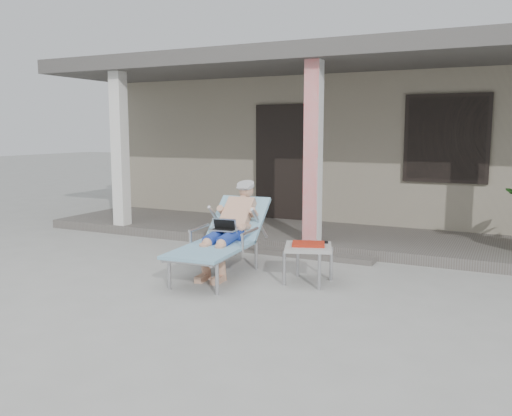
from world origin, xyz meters
The scene contains 7 objects.
ground centered at (0.00, 0.00, 0.00)m, with size 60.00×60.00×0.00m, color #9E9E99.
house centered at (0.00, 6.50, 1.67)m, with size 10.40×5.40×3.30m.
porch_deck centered at (0.00, 3.00, 0.07)m, with size 10.00×2.00×0.15m, color #605B56.
porch_overhang centered at (0.00, 2.95, 2.79)m, with size 10.00×2.30×2.85m.
porch_step centered at (0.00, 1.85, 0.04)m, with size 2.00×0.30×0.07m, color #605B56.
lounger centered at (-0.58, 0.60, 0.74)m, with size 0.82×1.88×1.20m.
side_table centered at (0.51, 0.61, 0.41)m, with size 0.68×0.68×0.48m.
Camera 1 is at (2.65, -5.23, 1.78)m, focal length 38.00 mm.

